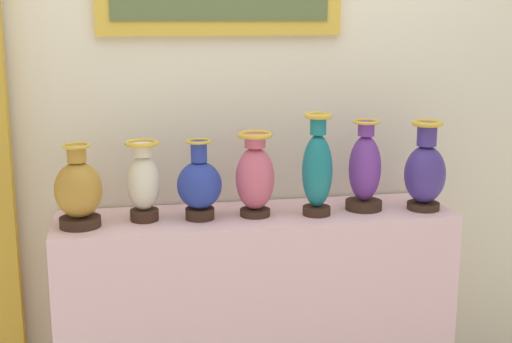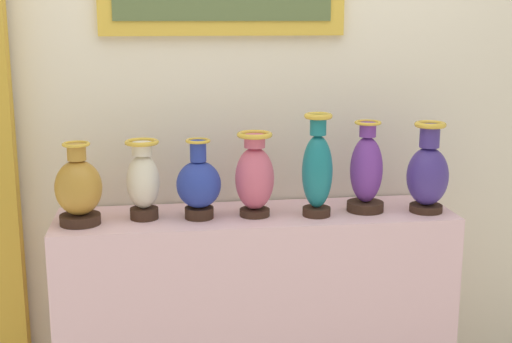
% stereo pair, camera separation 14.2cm
% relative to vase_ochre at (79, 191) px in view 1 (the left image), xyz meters
% --- Properties ---
extents(display_shelf, '(1.63, 0.41, 0.92)m').
position_rel_vase_ochre_xyz_m(display_shelf, '(0.70, 0.05, -0.60)').
color(display_shelf, beige).
rests_on(display_shelf, ground_plane).
extents(back_wall, '(3.29, 0.14, 2.67)m').
position_rel_vase_ochre_xyz_m(back_wall, '(0.70, 0.31, 0.30)').
color(back_wall, beige).
rests_on(back_wall, ground_plane).
extents(vase_ochre, '(0.18, 0.18, 0.32)m').
position_rel_vase_ochre_xyz_m(vase_ochre, '(0.00, 0.00, 0.00)').
color(vase_ochre, '#382319').
rests_on(vase_ochre, display_shelf).
extents(vase_ivory, '(0.13, 0.13, 0.32)m').
position_rel_vase_ochre_xyz_m(vase_ivory, '(0.25, 0.04, 0.02)').
color(vase_ivory, '#382319').
rests_on(vase_ivory, display_shelf).
extents(vase_cobalt, '(0.18, 0.18, 0.32)m').
position_rel_vase_ochre_xyz_m(vase_cobalt, '(0.47, 0.02, -0.00)').
color(vase_cobalt, '#382319').
rests_on(vase_cobalt, display_shelf).
extents(vase_rose, '(0.16, 0.16, 0.34)m').
position_rel_vase_ochre_xyz_m(vase_rose, '(0.69, 0.02, 0.02)').
color(vase_rose, '#382319').
rests_on(vase_rose, display_shelf).
extents(vase_teal, '(0.12, 0.12, 0.42)m').
position_rel_vase_ochre_xyz_m(vase_teal, '(0.94, -0.01, 0.05)').
color(vase_teal, '#382319').
rests_on(vase_teal, display_shelf).
extents(vase_violet, '(0.15, 0.15, 0.38)m').
position_rel_vase_ochre_xyz_m(vase_violet, '(1.16, 0.03, 0.02)').
color(vase_violet, '#382319').
rests_on(vase_violet, display_shelf).
extents(vase_indigo, '(0.17, 0.17, 0.38)m').
position_rel_vase_ochre_xyz_m(vase_indigo, '(1.40, -0.02, 0.02)').
color(vase_indigo, '#382319').
rests_on(vase_indigo, display_shelf).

